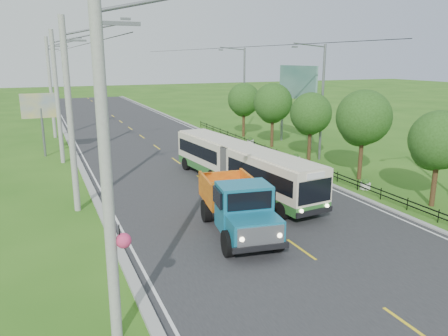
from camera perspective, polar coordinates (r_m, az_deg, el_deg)
ground at (r=19.27m, az=10.04°, el=-10.46°), size 240.00×240.00×0.00m
road at (r=36.77m, az=-7.19°, el=1.58°), size 14.00×120.00×0.02m
curb_left at (r=35.51m, az=-18.41°, el=0.62°), size 0.40×120.00×0.15m
curb_right at (r=39.29m, az=2.88°, el=2.55°), size 0.30×120.00×0.10m
edge_line_left at (r=35.57m, az=-17.52°, el=0.62°), size 0.12×120.00×0.00m
edge_line_right at (r=39.08m, az=2.22°, el=2.45°), size 0.12×120.00×0.00m
centre_dash at (r=19.26m, az=10.04°, el=-10.40°), size 0.12×2.20×0.00m
railing_right at (r=34.51m, az=8.53°, el=1.20°), size 0.04×40.00×0.60m
pole_nearest at (r=12.02m, az=-14.84°, el=-0.89°), size 3.51×0.44×10.00m
pole_near at (r=23.75m, az=-19.41°, el=6.45°), size 3.51×0.32×10.00m
pole_mid at (r=35.67m, az=-20.91°, el=8.66°), size 3.51×0.32×10.00m
pole_far at (r=47.64m, az=-21.66°, el=9.76°), size 3.51×0.32×10.00m
tree_second at (r=26.18m, az=26.12°, el=2.96°), size 3.18×3.26×5.30m
tree_third at (r=30.29m, az=17.66°, el=5.98°), size 3.60×3.62×6.00m
tree_fourth at (r=35.06m, az=11.21°, el=6.75°), size 3.24×3.31×5.40m
tree_fifth at (r=40.08m, az=6.37°, el=8.22°), size 3.48×3.52×5.80m
tree_back at (r=45.39m, az=2.59°, el=8.73°), size 3.30×3.36×5.50m
streetlight_mid at (r=35.25m, az=12.52°, el=8.88°), size 3.02×0.20×9.07m
streetlight_far at (r=47.30m, az=2.48°, el=10.47°), size 3.02×0.20×9.07m
planter_near at (r=28.64m, az=17.97°, el=-2.07°), size 0.64×0.64×0.67m
planter_mid at (r=34.82m, az=9.37°, el=1.26°), size 0.64×0.64×0.67m
planter_far at (r=41.63m, az=3.46°, el=3.54°), size 0.64×0.64×0.67m
billboard_left at (r=38.74m, az=-22.81°, el=7.02°), size 3.00×0.20×5.20m
billboard_right at (r=41.10m, az=9.54°, el=10.34°), size 0.24×6.00×7.30m
bus at (r=27.06m, az=2.14°, el=0.62°), size 3.70×14.11×2.69m
dump_truck at (r=20.08m, az=1.84°, el=-4.59°), size 3.28×6.60×2.66m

